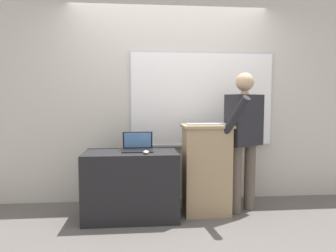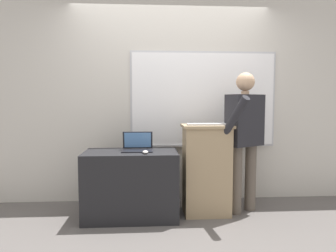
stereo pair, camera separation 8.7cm
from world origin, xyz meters
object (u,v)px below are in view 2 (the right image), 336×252
(side_desk, at_px, (131,184))
(wireless_keyboard, at_px, (207,124))
(computer_mouse_by_laptop, at_px, (145,152))
(lectern_podium, at_px, (206,169))
(person_presenter, at_px, (245,132))
(laptop, at_px, (138,145))

(side_desk, distance_m, wireless_keyboard, 1.08)
(wireless_keyboard, relative_size, computer_mouse_by_laptop, 4.37)
(lectern_podium, xyz_separation_m, side_desk, (-0.86, -0.07, -0.15))
(computer_mouse_by_laptop, bearing_deg, side_desk, 136.98)
(side_desk, bearing_deg, person_presenter, 3.77)
(laptop, relative_size, computer_mouse_by_laptop, 3.42)
(side_desk, relative_size, person_presenter, 0.63)
(laptop, distance_m, computer_mouse_by_laptop, 0.24)
(person_presenter, bearing_deg, lectern_podium, 153.43)
(side_desk, height_order, wireless_keyboard, wireless_keyboard)
(laptop, relative_size, wireless_keyboard, 0.78)
(side_desk, bearing_deg, laptop, 42.34)
(side_desk, distance_m, laptop, 0.44)
(lectern_podium, distance_m, laptop, 0.83)
(laptop, xyz_separation_m, wireless_keyboard, (0.77, -0.05, 0.23))
(person_presenter, relative_size, computer_mouse_by_laptop, 16.19)
(lectern_podium, height_order, wireless_keyboard, wireless_keyboard)
(wireless_keyboard, bearing_deg, lectern_podium, 78.25)
(lectern_podium, distance_m, wireless_keyboard, 0.52)
(lectern_podium, bearing_deg, person_presenter, 1.79)
(side_desk, bearing_deg, computer_mouse_by_laptop, -43.02)
(person_presenter, bearing_deg, wireless_keyboard, 160.02)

